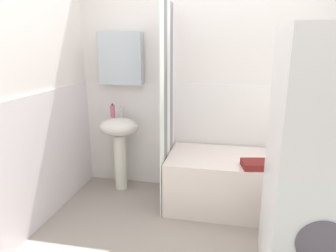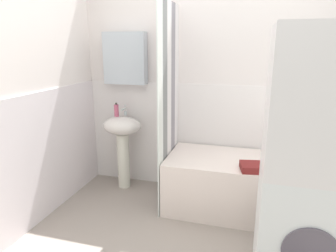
{
  "view_description": "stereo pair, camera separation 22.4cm",
  "coord_description": "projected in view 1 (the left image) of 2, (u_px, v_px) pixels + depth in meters",
  "views": [
    {
      "loc": [
        0.08,
        -2.01,
        1.6
      ],
      "look_at": [
        -0.48,
        0.78,
        0.84
      ],
      "focal_mm": 32.27,
      "sensor_mm": 36.0,
      "label": 1
    },
    {
      "loc": [
        0.3,
        -1.96,
        1.6
      ],
      "look_at": [
        -0.48,
        0.78,
        0.84
      ],
      "focal_mm": 32.27,
      "sensor_mm": 36.0,
      "label": 2
    }
  ],
  "objects": [
    {
      "name": "wall_back_tiled",
      "position": [
        214.0,
        90.0,
        3.25
      ],
      "size": [
        3.6,
        0.18,
        2.4
      ],
      "color": "silver",
      "rests_on": "ground_plane"
    },
    {
      "name": "washer_dryer_stack",
      "position": [
        317.0,
        164.0,
        1.95
      ],
      "size": [
        0.57,
        0.62,
        1.72
      ],
      "color": "white",
      "rests_on": "ground_plane"
    },
    {
      "name": "sink",
      "position": [
        119.0,
        137.0,
        3.35
      ],
      "size": [
        0.44,
        0.34,
        0.83
      ],
      "color": "silver",
      "rests_on": "ground_plane"
    },
    {
      "name": "wall_left_tiled",
      "position": [
        37.0,
        102.0,
        2.67
      ],
      "size": [
        0.07,
        1.81,
        2.4
      ],
      "color": "white",
      "rests_on": "ground_plane"
    },
    {
      "name": "lotion_bottle",
      "position": [
        301.0,
        143.0,
        3.08
      ],
      "size": [
        0.04,
        0.04,
        0.22
      ],
      "color": "#2E282F",
      "rests_on": "bathtub"
    },
    {
      "name": "bathtub",
      "position": [
        239.0,
        182.0,
        3.03
      ],
      "size": [
        1.42,
        0.72,
        0.53
      ],
      "primitive_type": "cube",
      "color": "silver",
      "rests_on": "ground_plane"
    },
    {
      "name": "conditioner_bottle",
      "position": [
        290.0,
        145.0,
        3.1
      ],
      "size": [
        0.06,
        0.06,
        0.16
      ],
      "color": "#CC4C6F",
      "rests_on": "bathtub"
    },
    {
      "name": "towel_folded",
      "position": [
        257.0,
        165.0,
        2.71
      ],
      "size": [
        0.3,
        0.24,
        0.06
      ],
      "primitive_type": "cube",
      "rotation": [
        0.0,
        0.0,
        0.19
      ],
      "color": "maroon",
      "rests_on": "bathtub"
    },
    {
      "name": "faucet",
      "position": [
        121.0,
        111.0,
        3.36
      ],
      "size": [
        0.03,
        0.12,
        0.12
      ],
      "color": "silver",
      "rests_on": "sink"
    },
    {
      "name": "soap_dispenser",
      "position": [
        113.0,
        111.0,
        3.31
      ],
      "size": [
        0.05,
        0.05,
        0.16
      ],
      "color": "#C15472",
      "rests_on": "sink"
    },
    {
      "name": "shower_curtain",
      "position": [
        168.0,
        108.0,
        2.98
      ],
      "size": [
        0.01,
        0.72,
        2.0
      ],
      "color": "white",
      "rests_on": "ground_plane"
    }
  ]
}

